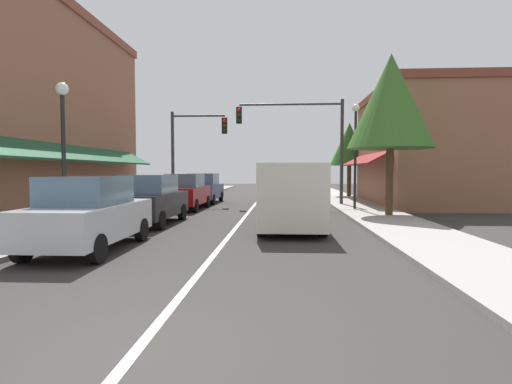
{
  "coord_description": "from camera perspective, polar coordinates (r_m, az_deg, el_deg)",
  "views": [
    {
      "loc": [
        1.53,
        -3.78,
        1.89
      ],
      "look_at": [
        0.51,
        12.18,
        1.07
      ],
      "focal_mm": 28.45,
      "sensor_mm": 36.0,
      "label": 1
    }
  ],
  "objects": [
    {
      "name": "tree_right_near",
      "position": [
        17.53,
        18.42,
        11.97
      ],
      "size": [
        3.45,
        3.45,
        6.61
      ],
      "color": "#4C331E",
      "rests_on": "ground"
    },
    {
      "name": "street_lamp_left_near",
      "position": [
        13.16,
        -25.48,
        7.62
      ],
      "size": [
        0.36,
        0.36,
        4.46
      ],
      "color": "black",
      "rests_on": "ground"
    },
    {
      "name": "street_lamp_right_mid",
      "position": [
        19.72,
        13.81,
        7.14
      ],
      "size": [
        0.36,
        0.36,
        5.04
      ],
      "color": "black",
      "rests_on": "ground"
    },
    {
      "name": "sidewalk_left",
      "position": [
        22.96,
        -14.21,
        -1.74
      ],
      "size": [
        2.6,
        56.0,
        0.12
      ],
      "primitive_type": "cube",
      "color": "gray",
      "rests_on": "ground"
    },
    {
      "name": "parked_car_far_left",
      "position": [
        24.36,
        -7.34,
        0.52
      ],
      "size": [
        1.85,
        4.13,
        1.77
      ],
      "rotation": [
        0.0,
        0.0,
        -0.02
      ],
      "color": "navy",
      "rests_on": "ground"
    },
    {
      "name": "storefront_right_block",
      "position": [
        25.13,
        22.33,
        5.78
      ],
      "size": [
        6.8,
        10.2,
        6.47
      ],
      "color": "#8E5B42",
      "rests_on": "ground"
    },
    {
      "name": "storefront_left_block",
      "position": [
        19.14,
        -30.35,
        9.88
      ],
      "size": [
        5.76,
        14.2,
        8.68
      ],
      "color": "#8E5B42",
      "rests_on": "ground"
    },
    {
      "name": "lane_center_stripe",
      "position": [
        21.91,
        -0.38,
        -2.02
      ],
      "size": [
        0.14,
        52.0,
        0.01
      ],
      "primitive_type": "cube",
      "color": "silver",
      "rests_on": "ground"
    },
    {
      "name": "parked_car_third_left",
      "position": [
        20.22,
        -9.88,
        0.01
      ],
      "size": [
        1.83,
        4.13,
        1.77
      ],
      "rotation": [
        0.0,
        0.0,
        -0.01
      ],
      "color": "maroon",
      "rests_on": "ground"
    },
    {
      "name": "tree_right_far",
      "position": [
        29.85,
        13.01,
        6.53
      ],
      "size": [
        2.75,
        2.75,
        5.35
      ],
      "color": "#4C331E",
      "rests_on": "ground"
    },
    {
      "name": "parked_car_nearest_left",
      "position": [
        10.4,
        -22.44,
        -2.88
      ],
      "size": [
        1.82,
        4.12,
        1.77
      ],
      "rotation": [
        0.0,
        0.0,
        0.01
      ],
      "color": "#B7BABF",
      "rests_on": "ground"
    },
    {
      "name": "sidewalk_right",
      "position": [
        22.21,
        13.93,
        -1.89
      ],
      "size": [
        2.6,
        56.0,
        0.12
      ],
      "primitive_type": "cube",
      "color": "#A39E99",
      "rests_on": "ground"
    },
    {
      "name": "parked_car_second_left",
      "position": [
        14.88,
        -14.66,
        -1.07
      ],
      "size": [
        1.82,
        4.12,
        1.77
      ],
      "rotation": [
        0.0,
        0.0,
        -0.01
      ],
      "color": "black",
      "rests_on": "ground"
    },
    {
      "name": "traffic_signal_mast_arm",
      "position": [
        22.52,
        6.85,
        8.31
      ],
      "size": [
        5.86,
        0.5,
        5.81
      ],
      "color": "#333333",
      "rests_on": "ground"
    },
    {
      "name": "traffic_signal_left_corner",
      "position": [
        23.83,
        -9.09,
        6.86
      ],
      "size": [
        3.3,
        0.5,
        5.33
      ],
      "color": "#333333",
      "rests_on": "ground"
    },
    {
      "name": "van_in_lane",
      "position": [
        13.29,
        4.88,
        -0.29
      ],
      "size": [
        2.02,
        5.19,
        2.12
      ],
      "rotation": [
        0.0,
        0.0,
        0.01
      ],
      "color": "beige",
      "rests_on": "ground"
    },
    {
      "name": "ground_plane",
      "position": [
        21.91,
        -0.38,
        -2.03
      ],
      "size": [
        80.0,
        80.0,
        0.0
      ],
      "primitive_type": "plane",
      "color": "#33302D"
    }
  ]
}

